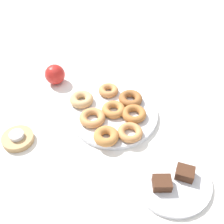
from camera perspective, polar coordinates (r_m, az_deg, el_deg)
name	(u,v)px	position (r m, az deg, el deg)	size (l,w,h in m)	color
ground_plane	(114,115)	(1.01, 0.33, -0.73)	(2.40, 2.40, 0.00)	white
donut_plate	(114,114)	(1.00, 0.33, -0.39)	(0.33, 0.33, 0.02)	silver
donut_0	(92,118)	(0.96, -4.18, -1.23)	(0.09, 0.09, 0.03)	#C6844C
donut_1	(108,136)	(0.90, -0.94, -5.16)	(0.09, 0.09, 0.03)	#BC7A3D
donut_2	(131,99)	(1.03, 3.94, 2.85)	(0.09, 0.09, 0.03)	#995B2D
donut_3	(134,114)	(0.97, 4.68, -0.39)	(0.09, 0.09, 0.03)	#AD6B33
donut_4	(82,99)	(1.03, -6.47, 2.68)	(0.09, 0.09, 0.03)	tan
donut_5	(108,90)	(1.07, -0.75, 4.60)	(0.08, 0.08, 0.03)	#C6844C
donut_6	(112,110)	(0.98, 0.01, 0.39)	(0.09, 0.09, 0.03)	#BC7A3D
donut_7	(130,132)	(0.91, 3.85, -4.33)	(0.09, 0.09, 0.02)	#C6844C
cake_plate	(171,180)	(0.85, 12.48, -13.89)	(0.23, 0.23, 0.01)	silver
brownie_near	(185,173)	(0.84, 15.19, -12.34)	(0.05, 0.04, 0.03)	#472819
brownie_far	(162,183)	(0.81, 10.53, -14.58)	(0.05, 0.04, 0.03)	#472819
candle_holder	(18,139)	(0.97, -19.29, -5.34)	(0.11, 0.11, 0.02)	tan
tealight	(17,135)	(0.96, -19.55, -4.64)	(0.05, 0.05, 0.01)	silver
apple	(55,74)	(1.15, -11.99, 7.79)	(0.08, 0.08, 0.08)	red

